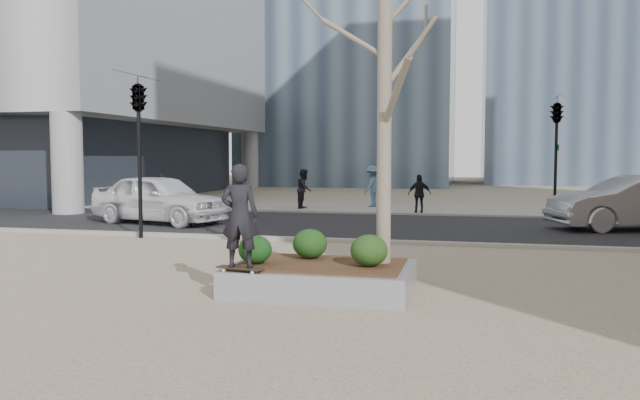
% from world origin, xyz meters
% --- Properties ---
extents(ground, '(120.00, 120.00, 0.00)m').
position_xyz_m(ground, '(0.00, 0.00, 0.00)').
color(ground, tan).
rests_on(ground, ground).
extents(street, '(60.00, 8.00, 0.02)m').
position_xyz_m(street, '(0.00, 10.00, 0.01)').
color(street, black).
rests_on(street, ground).
extents(far_sidewalk, '(60.00, 6.00, 0.02)m').
position_xyz_m(far_sidewalk, '(0.00, 17.00, 0.01)').
color(far_sidewalk, gray).
rests_on(far_sidewalk, ground).
extents(planter, '(3.00, 2.00, 0.45)m').
position_xyz_m(planter, '(1.00, 0.00, 0.23)').
color(planter, gray).
rests_on(planter, ground).
extents(planter_mulch, '(2.70, 1.70, 0.04)m').
position_xyz_m(planter_mulch, '(1.00, 0.00, 0.47)').
color(planter_mulch, '#382314').
rests_on(planter_mulch, planter).
extents(sycamore_tree, '(2.80, 2.80, 6.60)m').
position_xyz_m(sycamore_tree, '(2.00, 0.30, 3.79)').
color(sycamore_tree, gray).
rests_on(sycamore_tree, planter_mulch).
extents(shrub_left, '(0.56, 0.56, 0.48)m').
position_xyz_m(shrub_left, '(-0.05, -0.32, 0.73)').
color(shrub_left, '#103411').
rests_on(shrub_left, planter_mulch).
extents(shrub_middle, '(0.60, 0.60, 0.51)m').
position_xyz_m(shrub_middle, '(0.70, 0.42, 0.75)').
color(shrub_middle, '#173510').
rests_on(shrub_middle, planter_mulch).
extents(shrub_right, '(0.61, 0.61, 0.52)m').
position_xyz_m(shrub_right, '(1.82, -0.12, 0.75)').
color(shrub_right, '#183310').
rests_on(shrub_right, planter_mulch).
extents(skateboard, '(0.80, 0.33, 0.08)m').
position_xyz_m(skateboard, '(-0.10, -0.88, 0.49)').
color(skateboard, black).
rests_on(skateboard, planter).
extents(skateboarder, '(0.63, 0.46, 1.63)m').
position_xyz_m(skateboarder, '(-0.10, -0.88, 1.34)').
color(skateboarder, black).
rests_on(skateboarder, skateboard).
extents(police_car, '(5.22, 3.09, 1.67)m').
position_xyz_m(police_car, '(-6.76, 9.07, 0.85)').
color(police_car, white).
rests_on(police_car, street).
extents(car_silver, '(5.35, 3.22, 1.67)m').
position_xyz_m(car_silver, '(8.31, 10.72, 0.85)').
color(car_silver, '#999AA0').
rests_on(car_silver, street).
extents(pedestrian_a, '(0.64, 0.83, 1.70)m').
position_xyz_m(pedestrian_a, '(-3.56, 15.99, 0.87)').
color(pedestrian_a, black).
rests_on(pedestrian_a, far_sidewalk).
extents(pedestrian_b, '(1.01, 1.34, 1.83)m').
position_xyz_m(pedestrian_b, '(-0.84, 17.51, 0.94)').
color(pedestrian_b, '#486682').
rests_on(pedestrian_b, far_sidewalk).
extents(pedestrian_c, '(0.95, 0.54, 1.53)m').
position_xyz_m(pedestrian_c, '(1.48, 14.77, 0.79)').
color(pedestrian_c, black).
rests_on(pedestrian_c, far_sidewalk).
extents(traffic_light_near, '(0.60, 2.48, 4.50)m').
position_xyz_m(traffic_light_near, '(-5.50, 5.60, 2.25)').
color(traffic_light_near, black).
rests_on(traffic_light_near, ground).
extents(traffic_light_far, '(0.60, 2.48, 4.50)m').
position_xyz_m(traffic_light_far, '(6.50, 14.60, 2.25)').
color(traffic_light_far, black).
rests_on(traffic_light_far, ground).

